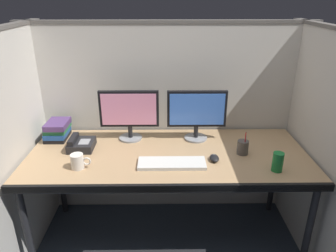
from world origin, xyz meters
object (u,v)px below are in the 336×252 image
object	(u,v)px
desk	(168,160)
coffee_mug	(78,161)
soda_can	(278,162)
book_stack	(58,130)
monitor_right	(197,112)
desk_phone	(81,144)
pen_cup	(243,147)
monitor_left	(129,112)
computer_mouse	(214,158)
keyboard_main	(172,163)

from	to	relation	value
desk	coffee_mug	bearing A→B (deg)	-162.27
soda_can	book_stack	bearing A→B (deg)	161.96
monitor_right	desk_phone	size ratio (longest dim) A/B	2.26
pen_cup	book_stack	bearing A→B (deg)	168.91
desk	book_stack	xyz separation A→B (m)	(-0.82, 0.26, 0.12)
coffee_mug	book_stack	size ratio (longest dim) A/B	0.56
soda_can	pen_cup	world-z (taller)	pen_cup
monitor_right	book_stack	bearing A→B (deg)	178.88
monitor_left	computer_mouse	size ratio (longest dim) A/B	4.48
monitor_right	pen_cup	xyz separation A→B (m)	(0.30, -0.24, -0.17)
monitor_left	pen_cup	size ratio (longest dim) A/B	2.64
soda_can	desk_phone	bearing A→B (deg)	166.15
monitor_left	desk_phone	distance (m)	0.41
soda_can	book_stack	xyz separation A→B (m)	(-1.49, 0.48, 0.01)
desk	keyboard_main	bearing A→B (deg)	-81.55
coffee_mug	desk_phone	bearing A→B (deg)	100.29
desk	monitor_left	size ratio (longest dim) A/B	4.42
pen_cup	keyboard_main	bearing A→B (deg)	-163.15
soda_can	desk_phone	distance (m)	1.32
soda_can	desk_phone	world-z (taller)	soda_can
computer_mouse	book_stack	distance (m)	1.18
computer_mouse	book_stack	bearing A→B (deg)	162.56
desk_phone	book_stack	bearing A→B (deg)	141.09
soda_can	pen_cup	xyz separation A→B (m)	(-0.16, 0.22, -0.01)
keyboard_main	monitor_right	bearing A→B (deg)	63.97
computer_mouse	desk_phone	size ratio (longest dim) A/B	0.51
computer_mouse	coffee_mug	bearing A→B (deg)	-174.31
keyboard_main	computer_mouse	world-z (taller)	computer_mouse
coffee_mug	pen_cup	size ratio (longest dim) A/B	0.77
desk	computer_mouse	distance (m)	0.32
monitor_right	book_stack	world-z (taller)	monitor_right
desk_phone	pen_cup	size ratio (longest dim) A/B	1.17
monitor_right	pen_cup	size ratio (longest dim) A/B	2.64
soda_can	keyboard_main	bearing A→B (deg)	173.09
desk_phone	coffee_mug	world-z (taller)	coffee_mug
desk_phone	coffee_mug	bearing A→B (deg)	-79.71
computer_mouse	desk	bearing A→B (deg)	162.63
monitor_left	coffee_mug	size ratio (longest dim) A/B	3.41
desk	coffee_mug	distance (m)	0.60
computer_mouse	monitor_left	bearing A→B (deg)	149.65
monitor_left	computer_mouse	bearing A→B (deg)	-30.35
keyboard_main	soda_can	size ratio (longest dim) A/B	3.52
monitor_left	computer_mouse	world-z (taller)	monitor_left
monitor_left	desk_phone	world-z (taller)	monitor_left
desk_phone	book_stack	distance (m)	0.27
desk	monitor_left	xyz separation A→B (m)	(-0.28, 0.25, 0.27)
computer_mouse	pen_cup	size ratio (longest dim) A/B	0.59
keyboard_main	book_stack	bearing A→B (deg)	154.27
desk_phone	coffee_mug	distance (m)	0.27
monitor_right	monitor_left	bearing A→B (deg)	179.18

